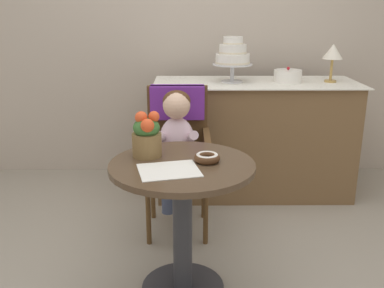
# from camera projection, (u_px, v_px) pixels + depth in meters

# --- Properties ---
(ground_plane) EXTENTS (8.00, 8.00, 0.00)m
(ground_plane) POSITION_uv_depth(u_px,v_px,m) (183.00, 288.00, 2.35)
(ground_plane) COLOR gray
(back_wall) EXTENTS (4.80, 0.10, 2.70)m
(back_wall) POSITION_uv_depth(u_px,v_px,m) (185.00, 19.00, 3.70)
(back_wall) COLOR #B2A393
(back_wall) RESTS_ON ground
(cafe_table) EXTENTS (0.72, 0.72, 0.72)m
(cafe_table) POSITION_uv_depth(u_px,v_px,m) (182.00, 202.00, 2.19)
(cafe_table) COLOR #4C3826
(cafe_table) RESTS_ON ground
(wicker_chair) EXTENTS (0.42, 0.45, 0.95)m
(wicker_chair) POSITION_uv_depth(u_px,v_px,m) (177.00, 135.00, 2.87)
(wicker_chair) COLOR brown
(wicker_chair) RESTS_ON ground
(seated_child) EXTENTS (0.27, 0.32, 0.73)m
(seated_child) POSITION_uv_depth(u_px,v_px,m) (177.00, 137.00, 2.71)
(seated_child) COLOR silver
(seated_child) RESTS_ON ground
(paper_napkin) EXTENTS (0.32, 0.29, 0.00)m
(paper_napkin) POSITION_uv_depth(u_px,v_px,m) (169.00, 170.00, 2.03)
(paper_napkin) COLOR white
(paper_napkin) RESTS_ON cafe_table
(donut_front) EXTENTS (0.13, 0.13, 0.04)m
(donut_front) POSITION_uv_depth(u_px,v_px,m) (207.00, 157.00, 2.14)
(donut_front) COLOR #4C2D19
(donut_front) RESTS_ON cafe_table
(flower_vase) EXTENTS (0.15, 0.16, 0.23)m
(flower_vase) POSITION_uv_depth(u_px,v_px,m) (147.00, 135.00, 2.20)
(flower_vase) COLOR brown
(flower_vase) RESTS_ON cafe_table
(display_counter) EXTENTS (1.56, 0.62, 0.90)m
(display_counter) POSITION_uv_depth(u_px,v_px,m) (254.00, 138.00, 3.45)
(display_counter) COLOR brown
(display_counter) RESTS_ON ground
(tiered_cake_stand) EXTENTS (0.30, 0.30, 0.34)m
(tiered_cake_stand) POSITION_uv_depth(u_px,v_px,m) (233.00, 55.00, 3.26)
(tiered_cake_stand) COLOR silver
(tiered_cake_stand) RESTS_ON display_counter
(round_layer_cake) EXTENTS (0.21, 0.21, 0.12)m
(round_layer_cake) POSITION_uv_depth(u_px,v_px,m) (288.00, 76.00, 3.29)
(round_layer_cake) COLOR white
(round_layer_cake) RESTS_ON display_counter
(table_lamp) EXTENTS (0.15, 0.15, 0.28)m
(table_lamp) POSITION_uv_depth(u_px,v_px,m) (333.00, 53.00, 3.25)
(table_lamp) COLOR #B28C47
(table_lamp) RESTS_ON display_counter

